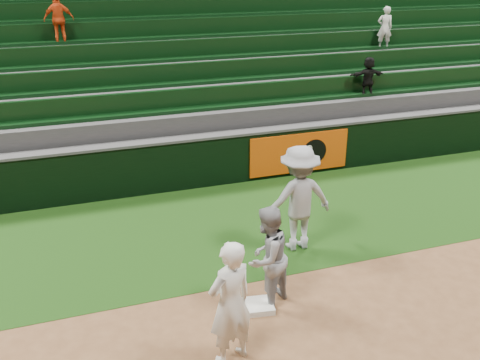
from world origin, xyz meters
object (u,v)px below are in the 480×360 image
(baserunner, at_px, (267,258))
(base_coach, at_px, (298,198))
(first_baseman, at_px, (230,303))
(first_base, at_px, (259,306))

(baserunner, xyz_separation_m, base_coach, (1.19, 1.47, 0.17))
(base_coach, bearing_deg, first_baseman, 49.74)
(base_coach, bearing_deg, baserunner, 50.89)
(baserunner, bearing_deg, first_baseman, 14.55)
(first_base, bearing_deg, baserunner, 33.81)
(first_baseman, xyz_separation_m, baserunner, (0.92, 1.04, -0.08))
(first_base, height_order, base_coach, base_coach)
(first_base, height_order, first_baseman, first_baseman)
(first_baseman, relative_size, baserunner, 1.09)
(first_baseman, distance_m, baserunner, 1.39)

